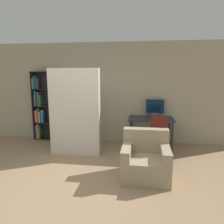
# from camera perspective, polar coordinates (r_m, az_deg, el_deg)

# --- Properties ---
(ground_plane) EXTENTS (16.00, 16.00, 0.00)m
(ground_plane) POSITION_cam_1_polar(r_m,az_deg,el_deg) (3.83, -11.80, -19.64)
(ground_plane) COLOR #937556
(wall_back) EXTENTS (8.00, 0.06, 2.70)m
(wall_back) POSITION_cam_1_polar(r_m,az_deg,el_deg) (6.06, -3.21, 5.05)
(wall_back) COLOR tan
(wall_back) RESTS_ON ground
(desk) EXTENTS (1.13, 0.70, 0.75)m
(desk) POSITION_cam_1_polar(r_m,az_deg,el_deg) (5.68, 10.13, -2.59)
(desk) COLOR #2D2D33
(desk) RESTS_ON ground
(monitor) EXTENTS (0.50, 0.18, 0.47)m
(monitor) POSITION_cam_1_polar(r_m,az_deg,el_deg) (5.86, 11.11, 1.29)
(monitor) COLOR #B7B7BC
(monitor) RESTS_ON desk
(office_chair) EXTENTS (0.59, 0.59, 0.95)m
(office_chair) POSITION_cam_1_polar(r_m,az_deg,el_deg) (5.03, 11.27, -7.38)
(office_chair) COLOR #4C4C51
(office_chair) RESTS_ON ground
(bookshelf) EXTENTS (0.84, 0.25, 1.93)m
(bookshelf) POSITION_cam_1_polar(r_m,az_deg,el_deg) (6.49, -17.11, 1.34)
(bookshelf) COLOR black
(bookshelf) RESTS_ON ground
(mattress_near) EXTENTS (1.16, 0.19, 2.00)m
(mattress_near) POSITION_cam_1_polar(r_m,az_deg,el_deg) (5.06, -9.69, -0.12)
(mattress_near) COLOR beige
(mattress_near) RESTS_ON ground
(armchair) EXTENTS (0.85, 0.80, 0.85)m
(armchair) POSITION_cam_1_polar(r_m,az_deg,el_deg) (4.14, 8.74, -12.28)
(armchair) COLOR gray
(armchair) RESTS_ON ground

